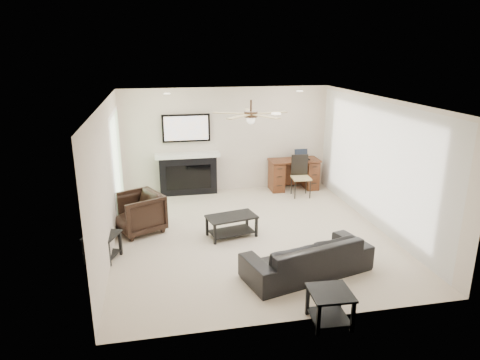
{
  "coord_description": "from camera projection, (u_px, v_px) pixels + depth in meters",
  "views": [
    {
      "loc": [
        -1.65,
        -7.25,
        3.35
      ],
      "look_at": [
        -0.21,
        0.01,
        1.07
      ],
      "focal_mm": 32.0,
      "sensor_mm": 36.0,
      "label": 1
    }
  ],
  "objects": [
    {
      "name": "room_shell",
      "position": [
        261.0,
        145.0,
        7.7
      ],
      "size": [
        5.5,
        5.54,
        2.52
      ],
      "color": "beige",
      "rests_on": "ground"
    },
    {
      "name": "sofa",
      "position": [
        307.0,
        256.0,
        6.58
      ],
      "size": [
        2.14,
        1.28,
        0.59
      ],
      "primitive_type": "imported",
      "rotation": [
        0.0,
        0.0,
        3.4
      ],
      "color": "black",
      "rests_on": "ground"
    },
    {
      "name": "armchair",
      "position": [
        138.0,
        213.0,
        8.09
      ],
      "size": [
        1.11,
        1.1,
        0.76
      ],
      "primitive_type": "imported",
      "rotation": [
        0.0,
        0.0,
        -1.11
      ],
      "color": "black",
      "rests_on": "ground"
    },
    {
      "name": "coffee_table",
      "position": [
        232.0,
        226.0,
        7.94
      ],
      "size": [
        0.99,
        0.68,
        0.4
      ],
      "primitive_type": "cube",
      "rotation": [
        0.0,
        0.0,
        0.22
      ],
      "color": "black",
      "rests_on": "ground"
    },
    {
      "name": "end_table_near",
      "position": [
        330.0,
        307.0,
        5.4
      ],
      "size": [
        0.54,
        0.54,
        0.45
      ],
      "primitive_type": "cube",
      "rotation": [
        0.0,
        0.0,
        -0.05
      ],
      "color": "black",
      "rests_on": "ground"
    },
    {
      "name": "end_table_left",
      "position": [
        103.0,
        247.0,
        7.05
      ],
      "size": [
        0.65,
        0.65,
        0.45
      ],
      "primitive_type": "cube",
      "rotation": [
        0.0,
        0.0,
        -0.37
      ],
      "color": "black",
      "rests_on": "ground"
    },
    {
      "name": "fireplace_unit",
      "position": [
        187.0,
        155.0,
        10.05
      ],
      "size": [
        1.52,
        0.34,
        1.91
      ],
      "primitive_type": "cube",
      "color": "black",
      "rests_on": "ground"
    },
    {
      "name": "desk",
      "position": [
        294.0,
        174.0,
        10.56
      ],
      "size": [
        1.22,
        0.56,
        0.76
      ],
      "primitive_type": "cube",
      "color": "#361B0D",
      "rests_on": "ground"
    },
    {
      "name": "desk_chair",
      "position": [
        301.0,
        177.0,
        10.01
      ],
      "size": [
        0.45,
        0.47,
        0.97
      ],
      "primitive_type": "cube",
      "rotation": [
        0.0,
        0.0,
        -0.08
      ],
      "color": "black",
      "rests_on": "ground"
    },
    {
      "name": "laptop",
      "position": [
        302.0,
        155.0,
        10.43
      ],
      "size": [
        0.33,
        0.24,
        0.23
      ],
      "primitive_type": "cube",
      "color": "black",
      "rests_on": "desk"
    }
  ]
}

